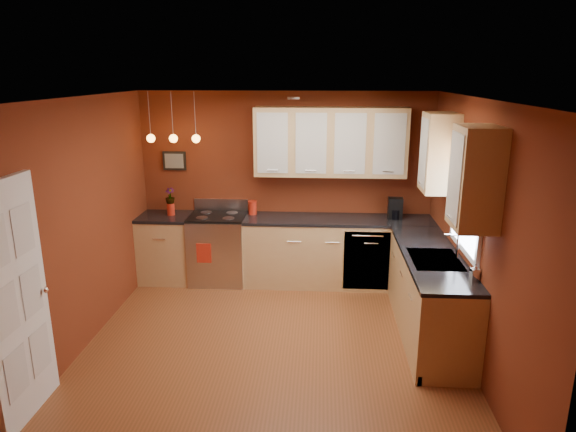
# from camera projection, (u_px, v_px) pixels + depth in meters

# --- Properties ---
(floor) EXTENTS (4.20, 4.20, 0.00)m
(floor) POSITION_uv_depth(u_px,v_px,m) (273.00, 348.00, 5.47)
(floor) COLOR brown
(floor) RESTS_ON ground
(ceiling) EXTENTS (4.00, 4.20, 0.02)m
(ceiling) POSITION_uv_depth(u_px,v_px,m) (270.00, 98.00, 4.76)
(ceiling) COLOR silver
(ceiling) RESTS_ON wall_back
(wall_back) EXTENTS (4.00, 0.02, 2.60)m
(wall_back) POSITION_uv_depth(u_px,v_px,m) (286.00, 187.00, 7.13)
(wall_back) COLOR maroon
(wall_back) RESTS_ON floor
(wall_front) EXTENTS (4.00, 0.02, 2.60)m
(wall_front) POSITION_uv_depth(u_px,v_px,m) (238.00, 336.00, 3.10)
(wall_front) COLOR maroon
(wall_front) RESTS_ON floor
(wall_left) EXTENTS (0.02, 4.20, 2.60)m
(wall_left) POSITION_uv_depth(u_px,v_px,m) (77.00, 228.00, 5.24)
(wall_left) COLOR maroon
(wall_left) RESTS_ON floor
(wall_right) EXTENTS (0.02, 4.20, 2.60)m
(wall_right) POSITION_uv_depth(u_px,v_px,m) (476.00, 236.00, 4.99)
(wall_right) COLOR maroon
(wall_right) RESTS_ON floor
(base_cabinets_back_left) EXTENTS (0.70, 0.60, 0.90)m
(base_cabinets_back_left) POSITION_uv_depth(u_px,v_px,m) (167.00, 249.00, 7.18)
(base_cabinets_back_left) COLOR tan
(base_cabinets_back_left) RESTS_ON floor
(base_cabinets_back_right) EXTENTS (2.54, 0.60, 0.90)m
(base_cabinets_back_right) POSITION_uv_depth(u_px,v_px,m) (337.00, 253.00, 7.03)
(base_cabinets_back_right) COLOR tan
(base_cabinets_back_right) RESTS_ON floor
(base_cabinets_right) EXTENTS (0.60, 2.10, 0.90)m
(base_cabinets_right) POSITION_uv_depth(u_px,v_px,m) (429.00, 296.00, 5.67)
(base_cabinets_right) COLOR tan
(base_cabinets_right) RESTS_ON floor
(counter_back_left) EXTENTS (0.70, 0.62, 0.04)m
(counter_back_left) POSITION_uv_depth(u_px,v_px,m) (165.00, 217.00, 7.05)
(counter_back_left) COLOR black
(counter_back_left) RESTS_ON base_cabinets_back_left
(counter_back_right) EXTENTS (2.54, 0.62, 0.04)m
(counter_back_right) POSITION_uv_depth(u_px,v_px,m) (338.00, 220.00, 6.90)
(counter_back_right) COLOR black
(counter_back_right) RESTS_ON base_cabinets_back_right
(counter_right) EXTENTS (0.62, 2.10, 0.04)m
(counter_right) POSITION_uv_depth(u_px,v_px,m) (432.00, 256.00, 5.55)
(counter_right) COLOR black
(counter_right) RESTS_ON base_cabinets_right
(gas_range) EXTENTS (0.76, 0.64, 1.11)m
(gas_range) POSITION_uv_depth(u_px,v_px,m) (218.00, 248.00, 7.12)
(gas_range) COLOR #B4B5B9
(gas_range) RESTS_ON floor
(dishwasher_front) EXTENTS (0.60, 0.02, 0.80)m
(dishwasher_front) POSITION_uv_depth(u_px,v_px,m) (366.00, 261.00, 6.73)
(dishwasher_front) COLOR #B4B5B9
(dishwasher_front) RESTS_ON base_cabinets_back_right
(sink) EXTENTS (0.50, 0.70, 0.33)m
(sink) POSITION_uv_depth(u_px,v_px,m) (435.00, 261.00, 5.40)
(sink) COLOR gray
(sink) RESTS_ON counter_right
(window) EXTENTS (0.06, 1.02, 1.22)m
(window) POSITION_uv_depth(u_px,v_px,m) (468.00, 190.00, 5.18)
(window) COLOR white
(window) RESTS_ON wall_right
(door_left_wall) EXTENTS (0.12, 0.82, 2.05)m
(door_left_wall) POSITION_uv_depth(u_px,v_px,m) (16.00, 303.00, 4.16)
(door_left_wall) COLOR white
(door_left_wall) RESTS_ON floor
(upper_cabinets_back) EXTENTS (2.00, 0.35, 0.90)m
(upper_cabinets_back) POSITION_uv_depth(u_px,v_px,m) (330.00, 142.00, 6.75)
(upper_cabinets_back) COLOR tan
(upper_cabinets_back) RESTS_ON wall_back
(upper_cabinets_right) EXTENTS (0.35, 1.95, 0.90)m
(upper_cabinets_right) POSITION_uv_depth(u_px,v_px,m) (455.00, 164.00, 5.14)
(upper_cabinets_right) COLOR tan
(upper_cabinets_right) RESTS_ON wall_right
(wall_picture) EXTENTS (0.32, 0.03, 0.26)m
(wall_picture) POSITION_uv_depth(u_px,v_px,m) (174.00, 161.00, 7.12)
(wall_picture) COLOR black
(wall_picture) RESTS_ON wall_back
(pendant_lights) EXTENTS (0.71, 0.11, 0.66)m
(pendant_lights) POSITION_uv_depth(u_px,v_px,m) (173.00, 138.00, 6.70)
(pendant_lights) COLOR gray
(pendant_lights) RESTS_ON ceiling
(red_canister) EXTENTS (0.12, 0.12, 0.19)m
(red_canister) POSITION_uv_depth(u_px,v_px,m) (253.00, 208.00, 7.07)
(red_canister) COLOR #B52413
(red_canister) RESTS_ON counter_back_right
(red_vase) EXTENTS (0.10, 0.10, 0.17)m
(red_vase) POSITION_uv_depth(u_px,v_px,m) (171.00, 209.00, 7.04)
(red_vase) COLOR #B52413
(red_vase) RESTS_ON counter_back_left
(flowers) EXTENTS (0.13, 0.13, 0.23)m
(flowers) POSITION_uv_depth(u_px,v_px,m) (170.00, 196.00, 6.99)
(flowers) COLOR #B52413
(flowers) RESTS_ON red_vase
(coffee_maker) EXTENTS (0.20, 0.20, 0.28)m
(coffee_maker) POSITION_uv_depth(u_px,v_px,m) (395.00, 209.00, 6.87)
(coffee_maker) COLOR black
(coffee_maker) RESTS_ON counter_back_right
(soap_pump) EXTENTS (0.08, 0.09, 0.17)m
(soap_pump) POSITION_uv_depth(u_px,v_px,m) (475.00, 272.00, 4.83)
(soap_pump) COLOR white
(soap_pump) RESTS_ON counter_right
(dish_towel) EXTENTS (0.20, 0.01, 0.27)m
(dish_towel) POSITION_uv_depth(u_px,v_px,m) (204.00, 253.00, 6.80)
(dish_towel) COLOR #B52413
(dish_towel) RESTS_ON gas_range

